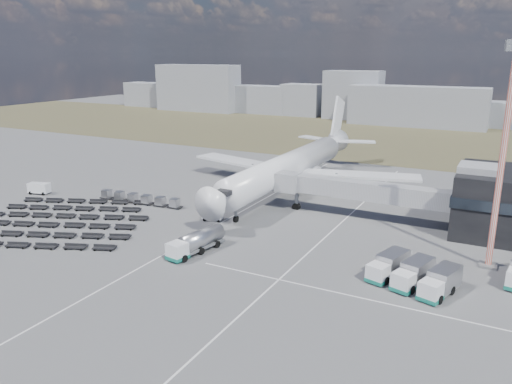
% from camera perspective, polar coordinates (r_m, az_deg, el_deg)
% --- Properties ---
extents(ground, '(420.00, 420.00, 0.00)m').
position_cam_1_polar(ground, '(77.64, -5.62, -5.33)').
color(ground, '#565659').
rests_on(ground, ground).
extents(grass_strip, '(420.00, 90.00, 0.01)m').
position_cam_1_polar(grass_strip, '(177.30, 14.24, 6.10)').
color(grass_strip, '#453D29').
rests_on(grass_strip, ground).
extents(lane_markings, '(47.12, 110.00, 0.01)m').
position_cam_1_polar(lane_markings, '(75.57, 1.89, -5.85)').
color(lane_markings, silver).
rests_on(lane_markings, ground).
extents(jet_bridge, '(30.30, 3.80, 7.05)m').
position_cam_1_polar(jet_bridge, '(87.40, 10.53, 0.35)').
color(jet_bridge, '#939399').
rests_on(jet_bridge, ground).
extents(airliner, '(51.59, 64.53, 17.62)m').
position_cam_1_polar(airliner, '(103.58, 4.11, 3.08)').
color(airliner, white).
rests_on(airliner, ground).
extents(skyline, '(295.76, 26.68, 25.17)m').
position_cam_1_polar(skyline, '(216.92, 17.34, 9.88)').
color(skyline, gray).
rests_on(skyline, ground).
extents(fuel_tanker, '(4.14, 10.09, 3.17)m').
position_cam_1_polar(fuel_tanker, '(72.06, -6.87, -5.70)').
color(fuel_tanker, white).
rests_on(fuel_tanker, ground).
extents(pushback_tug, '(3.83, 2.81, 1.53)m').
position_cam_1_polar(pushback_tug, '(85.76, -4.97, -2.73)').
color(pushback_tug, white).
rests_on(pushback_tug, ground).
extents(utility_van, '(4.60, 2.96, 2.27)m').
position_cam_1_polar(utility_van, '(110.41, -23.53, 0.37)').
color(utility_van, white).
rests_on(utility_van, ground).
extents(catering_truck, '(4.99, 7.47, 3.18)m').
position_cam_1_polar(catering_truck, '(109.79, 5.74, 1.79)').
color(catering_truck, white).
rests_on(catering_truck, ground).
extents(service_trucks_near, '(10.96, 9.44, 2.84)m').
position_cam_1_polar(service_trucks_near, '(64.77, 17.51, -8.90)').
color(service_trucks_near, white).
rests_on(service_trucks_near, ground).
extents(uld_row, '(18.19, 2.85, 1.65)m').
position_cam_1_polar(uld_row, '(97.28, -13.14, -0.74)').
color(uld_row, black).
rests_on(uld_row, ground).
extents(baggage_dollies, '(35.29, 33.21, 0.78)m').
position_cam_1_polar(baggage_dollies, '(90.93, -22.05, -3.02)').
color(baggage_dollies, black).
rests_on(baggage_dollies, ground).
extents(floodlight_mast, '(2.77, 2.25, 29.18)m').
position_cam_1_polar(floodlight_mast, '(70.39, 26.32, 3.34)').
color(floodlight_mast, red).
rests_on(floodlight_mast, ground).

